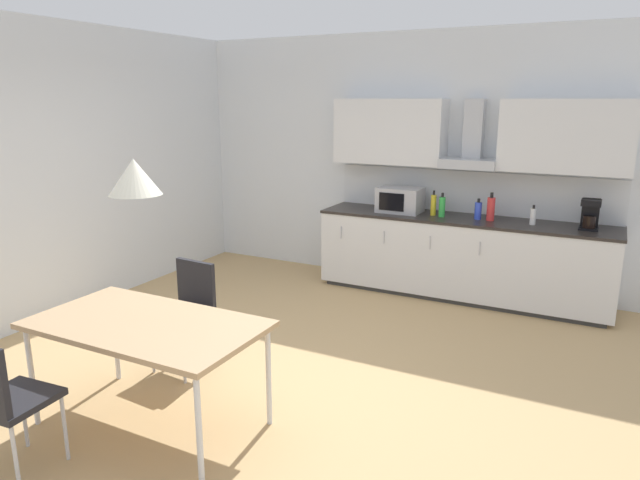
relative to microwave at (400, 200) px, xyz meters
name	(u,v)px	position (x,y,z in m)	size (l,w,h in m)	color
ground_plane	(266,378)	(-0.16, -2.60, -1.04)	(7.67, 8.77, 0.02)	tan
wall_back	(399,159)	(-0.16, 0.38, 0.41)	(6.14, 0.10, 2.87)	silver
wall_left	(26,176)	(-2.77, -2.60, 0.41)	(0.10, 7.01, 2.87)	silver
kitchen_counter	(461,257)	(0.72, 0.00, -0.58)	(3.13, 0.68, 0.89)	#333333
backsplash_tile	(471,192)	(0.72, 0.31, 0.09)	(3.11, 0.02, 0.47)	silver
upper_wall_cabinets	(472,135)	(0.72, 0.16, 0.74)	(3.11, 0.40, 0.72)	silver
microwave	(400,200)	(0.00, 0.00, 0.00)	(0.48, 0.35, 0.28)	#ADADB2
coffee_maker	(590,214)	(1.95, 0.03, 0.01)	(0.18, 0.19, 0.30)	black
bottle_white	(533,216)	(1.43, -0.01, -0.05)	(0.06, 0.06, 0.20)	white
bottle_blue	(478,210)	(0.87, 0.00, -0.05)	(0.07, 0.07, 0.22)	blue
bottle_red	(491,209)	(1.00, -0.01, -0.01)	(0.08, 0.08, 0.30)	red
bottle_green	(442,207)	(0.50, -0.05, -0.03)	(0.07, 0.07, 0.26)	green
bottle_yellow	(433,205)	(0.39, -0.01, -0.02)	(0.06, 0.06, 0.28)	yellow
dining_table	(146,328)	(-0.48, -3.51, -0.34)	(1.52, 0.84, 0.73)	tan
chair_near_left	(0,394)	(-0.81, -4.31, -0.49)	(0.43, 0.43, 0.87)	black
chair_far_left	(188,304)	(-0.81, -2.70, -0.49)	(0.43, 0.43, 0.87)	black
pendant_lamp	(134,177)	(-0.48, -3.51, 0.65)	(0.32, 0.32, 0.22)	silver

